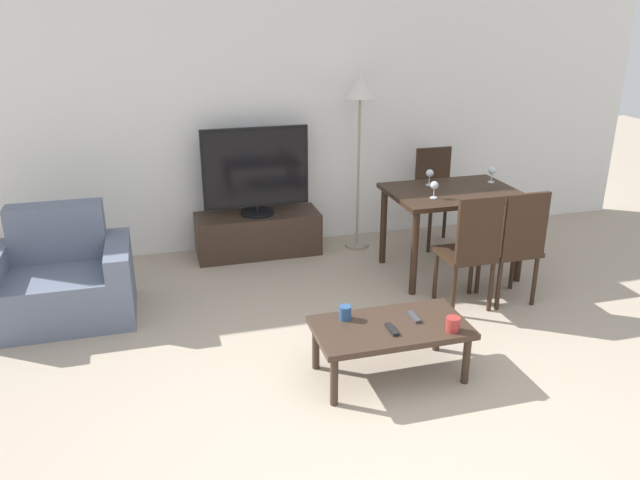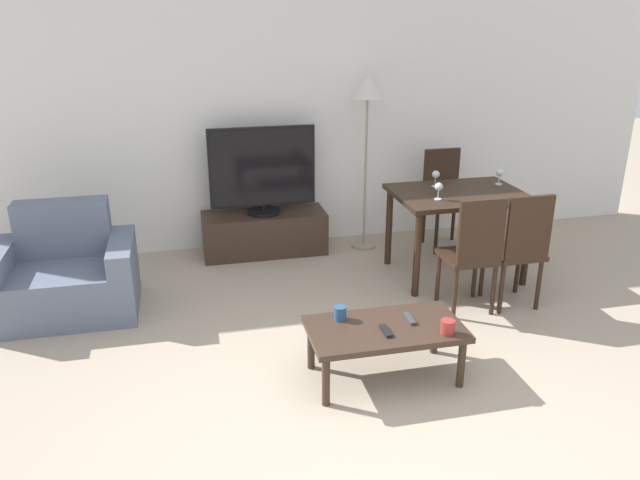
{
  "view_description": "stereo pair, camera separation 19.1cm",
  "coord_description": "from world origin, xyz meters",
  "px_view_note": "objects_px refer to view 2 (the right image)",
  "views": [
    {
      "loc": [
        -1.14,
        -2.48,
        2.3
      ],
      "look_at": [
        0.02,
        1.71,
        0.65
      ],
      "focal_mm": 35.0,
      "sensor_mm": 36.0,
      "label": 1
    },
    {
      "loc": [
        -0.96,
        -2.52,
        2.3
      ],
      "look_at": [
        0.02,
        1.71,
        0.65
      ],
      "focal_mm": 35.0,
      "sensor_mm": 36.0,
      "label": 2
    }
  ],
  "objects_px": {
    "coffee_table": "(385,333)",
    "dining_chair_near_right": "(520,246)",
    "dining_table": "(458,204)",
    "floor_lamp": "(367,96)",
    "wine_glass_center": "(436,175)",
    "dining_chair_near": "(473,250)",
    "tv": "(262,171)",
    "remote_secondary": "(410,319)",
    "dining_chair_far": "(444,194)",
    "wine_glass_left": "(500,174)",
    "cup_white_near": "(448,327)",
    "tv_stand": "(264,233)",
    "cup_colored_far": "(340,313)",
    "wine_glass_right": "(439,188)",
    "armchair": "(65,277)",
    "remote_primary": "(386,331)"
  },
  "relations": [
    {
      "from": "coffee_table",
      "to": "dining_chair_near_right",
      "type": "distance_m",
      "value": 1.54
    },
    {
      "from": "dining_table",
      "to": "floor_lamp",
      "type": "xyz_separation_m",
      "value": [
        -0.59,
        0.83,
        0.83
      ]
    },
    {
      "from": "wine_glass_center",
      "to": "dining_chair_near",
      "type": "bearing_deg",
      "value": -93.81
    },
    {
      "from": "tv",
      "to": "remote_secondary",
      "type": "relative_size",
      "value": 6.69
    },
    {
      "from": "dining_chair_far",
      "to": "wine_glass_left",
      "type": "height_order",
      "value": "dining_chair_far"
    },
    {
      "from": "cup_white_near",
      "to": "tv_stand",
      "type": "bearing_deg",
      "value": 107.32
    },
    {
      "from": "cup_colored_far",
      "to": "wine_glass_right",
      "type": "relative_size",
      "value": 0.63
    },
    {
      "from": "tv",
      "to": "dining_chair_near_right",
      "type": "xyz_separation_m",
      "value": [
        1.79,
        -1.62,
        -0.3
      ]
    },
    {
      "from": "tv",
      "to": "cup_colored_far",
      "type": "bearing_deg",
      "value": -85.22
    },
    {
      "from": "armchair",
      "to": "floor_lamp",
      "type": "distance_m",
      "value": 3.07
    },
    {
      "from": "tv_stand",
      "to": "wine_glass_right",
      "type": "xyz_separation_m",
      "value": [
        1.32,
        -1.06,
        0.67
      ]
    },
    {
      "from": "remote_primary",
      "to": "cup_white_near",
      "type": "relative_size",
      "value": 1.61
    },
    {
      "from": "dining_chair_near_right",
      "to": "remote_secondary",
      "type": "xyz_separation_m",
      "value": [
        -1.16,
        -0.69,
        -0.15
      ]
    },
    {
      "from": "cup_colored_far",
      "to": "armchair",
      "type": "bearing_deg",
      "value": 145.17
    },
    {
      "from": "remote_primary",
      "to": "cup_colored_far",
      "type": "bearing_deg",
      "value": 135.97
    },
    {
      "from": "remote_primary",
      "to": "wine_glass_right",
      "type": "relative_size",
      "value": 1.03
    },
    {
      "from": "dining_table",
      "to": "remote_secondary",
      "type": "distance_m",
      "value": 1.74
    },
    {
      "from": "remote_secondary",
      "to": "cup_white_near",
      "type": "distance_m",
      "value": 0.28
    },
    {
      "from": "coffee_table",
      "to": "cup_colored_far",
      "type": "distance_m",
      "value": 0.32
    },
    {
      "from": "cup_colored_far",
      "to": "wine_glass_right",
      "type": "distance_m",
      "value": 1.67
    },
    {
      "from": "dining_chair_near",
      "to": "wine_glass_left",
      "type": "relative_size",
      "value": 6.61
    },
    {
      "from": "tv",
      "to": "wine_glass_center",
      "type": "distance_m",
      "value": 1.61
    },
    {
      "from": "dining_chair_far",
      "to": "tv_stand",
      "type": "bearing_deg",
      "value": 174.65
    },
    {
      "from": "cup_white_near",
      "to": "tv",
      "type": "bearing_deg",
      "value": 107.34
    },
    {
      "from": "dining_chair_near_right",
      "to": "wine_glass_left",
      "type": "distance_m",
      "value": 0.97
    },
    {
      "from": "remote_secondary",
      "to": "tv",
      "type": "bearing_deg",
      "value": 105.09
    },
    {
      "from": "armchair",
      "to": "dining_chair_near",
      "type": "bearing_deg",
      "value": -13.42
    },
    {
      "from": "tv",
      "to": "remote_primary",
      "type": "xyz_separation_m",
      "value": [
        0.42,
        -2.43,
        -0.45
      ]
    },
    {
      "from": "wine_glass_center",
      "to": "tv_stand",
      "type": "bearing_deg",
      "value": 154.81
    },
    {
      "from": "wine_glass_left",
      "to": "tv",
      "type": "bearing_deg",
      "value": 159.88
    },
    {
      "from": "remote_primary",
      "to": "dining_chair_far",
      "type": "bearing_deg",
      "value": 58.89
    },
    {
      "from": "dining_chair_near",
      "to": "wine_glass_right",
      "type": "xyz_separation_m",
      "value": [
        -0.07,
        0.56,
        0.34
      ]
    },
    {
      "from": "remote_primary",
      "to": "dining_chair_near_right",
      "type": "bearing_deg",
      "value": 30.52
    },
    {
      "from": "dining_table",
      "to": "wine_glass_center",
      "type": "xyz_separation_m",
      "value": [
        -0.13,
        0.21,
        0.21
      ]
    },
    {
      "from": "dining_chair_far",
      "to": "cup_white_near",
      "type": "xyz_separation_m",
      "value": [
        -1.0,
        -2.36,
        -0.11
      ]
    },
    {
      "from": "remote_primary",
      "to": "remote_secondary",
      "type": "bearing_deg",
      "value": 30.31
    },
    {
      "from": "tv_stand",
      "to": "coffee_table",
      "type": "distance_m",
      "value": 2.4
    },
    {
      "from": "tv",
      "to": "floor_lamp",
      "type": "relative_size",
      "value": 0.58
    },
    {
      "from": "tv_stand",
      "to": "dining_chair_near",
      "type": "relative_size",
      "value": 1.23
    },
    {
      "from": "coffee_table",
      "to": "floor_lamp",
      "type": "relative_size",
      "value": 0.58
    },
    {
      "from": "dining_chair_near_right",
      "to": "wine_glass_left",
      "type": "relative_size",
      "value": 6.61
    },
    {
      "from": "coffee_table",
      "to": "wine_glass_center",
      "type": "relative_size",
      "value": 6.81
    },
    {
      "from": "remote_primary",
      "to": "dining_table",
      "type": "bearing_deg",
      "value": 52.69
    },
    {
      "from": "dining_chair_near",
      "to": "dining_table",
      "type": "bearing_deg",
      "value": 74.93
    },
    {
      "from": "coffee_table",
      "to": "dining_chair_near_right",
      "type": "relative_size",
      "value": 1.03
    },
    {
      "from": "dining_table",
      "to": "cup_colored_far",
      "type": "xyz_separation_m",
      "value": [
        -1.41,
        -1.3,
        -0.25
      ]
    },
    {
      "from": "tv_stand",
      "to": "wine_glass_center",
      "type": "distance_m",
      "value": 1.74
    },
    {
      "from": "tv",
      "to": "remote_secondary",
      "type": "xyz_separation_m",
      "value": [
        0.62,
        -2.31,
        -0.45
      ]
    },
    {
      "from": "cup_white_near",
      "to": "wine_glass_right",
      "type": "bearing_deg",
      "value": 69.99
    },
    {
      "from": "coffee_table",
      "to": "remote_secondary",
      "type": "xyz_separation_m",
      "value": [
        0.18,
        0.04,
        0.06
      ]
    }
  ]
}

